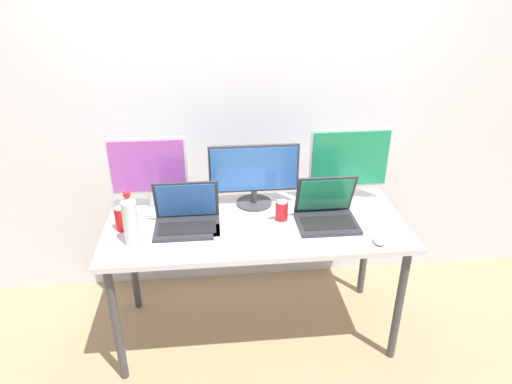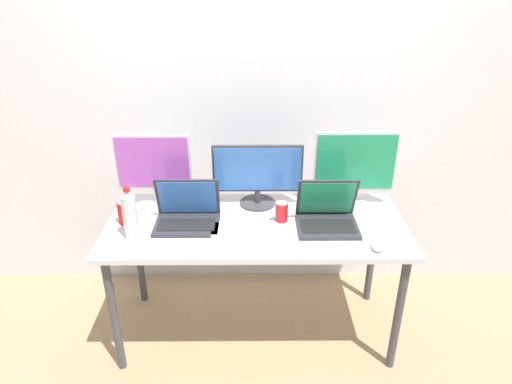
% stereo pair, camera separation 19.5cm
% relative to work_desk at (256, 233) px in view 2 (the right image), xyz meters
% --- Properties ---
extents(ground_plane, '(16.00, 16.00, 0.00)m').
position_rel_work_desk_xyz_m(ground_plane, '(0.00, 0.00, -0.67)').
color(ground_plane, '#9E7F5B').
extents(wall_back, '(7.00, 0.08, 2.60)m').
position_rel_work_desk_xyz_m(wall_back, '(0.00, 0.59, 0.63)').
color(wall_back, silver).
rests_on(wall_back, ground).
extents(work_desk, '(1.58, 0.68, 0.74)m').
position_rel_work_desk_xyz_m(work_desk, '(0.00, 0.00, 0.00)').
color(work_desk, '#424247').
rests_on(work_desk, ground).
extents(monitor_left, '(0.41, 0.20, 0.42)m').
position_rel_work_desk_xyz_m(monitor_left, '(-0.56, 0.21, 0.29)').
color(monitor_left, silver).
rests_on(monitor_left, work_desk).
extents(monitor_center, '(0.50, 0.20, 0.36)m').
position_rel_work_desk_xyz_m(monitor_center, '(0.01, 0.21, 0.26)').
color(monitor_center, '#38383D').
rests_on(monitor_center, work_desk).
extents(monitor_right, '(0.45, 0.17, 0.43)m').
position_rel_work_desk_xyz_m(monitor_right, '(0.55, 0.21, 0.31)').
color(monitor_right, silver).
rests_on(monitor_right, work_desk).
extents(laptop_silver, '(0.33, 0.23, 0.24)m').
position_rel_work_desk_xyz_m(laptop_silver, '(-0.36, -0.01, 0.13)').
color(laptop_silver, '#2D2D33').
rests_on(laptop_silver, work_desk).
extents(laptop_secondary, '(0.31, 0.26, 0.26)m').
position_rel_work_desk_xyz_m(laptop_secondary, '(0.37, -0.03, 0.13)').
color(laptop_secondary, '#2D2D33').
rests_on(laptop_secondary, work_desk).
extents(keyboard_main, '(0.40, 0.16, 0.02)m').
position_rel_work_desk_xyz_m(keyboard_main, '(-0.03, -0.09, 0.08)').
color(keyboard_main, white).
rests_on(keyboard_main, work_desk).
extents(mouse_by_keyboard, '(0.10, 0.12, 0.03)m').
position_rel_work_desk_xyz_m(mouse_by_keyboard, '(0.59, -0.25, 0.08)').
color(mouse_by_keyboard, silver).
rests_on(mouse_by_keyboard, work_desk).
extents(water_bottle, '(0.07, 0.07, 0.28)m').
position_rel_work_desk_xyz_m(water_bottle, '(-0.62, -0.14, 0.20)').
color(water_bottle, silver).
rests_on(water_bottle, work_desk).
extents(soda_can_near_keyboard, '(0.07, 0.07, 0.13)m').
position_rel_work_desk_xyz_m(soda_can_near_keyboard, '(-0.69, 0.00, 0.13)').
color(soda_can_near_keyboard, red).
rests_on(soda_can_near_keyboard, work_desk).
extents(soda_can_by_laptop, '(0.07, 0.07, 0.13)m').
position_rel_work_desk_xyz_m(soda_can_by_laptop, '(0.13, -0.01, 0.13)').
color(soda_can_by_laptop, red).
rests_on(soda_can_by_laptop, work_desk).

